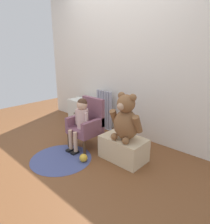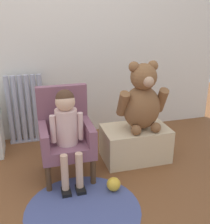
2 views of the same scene
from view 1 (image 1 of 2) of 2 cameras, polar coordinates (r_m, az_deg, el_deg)
The scene contains 10 objects.
ground_plane at distance 2.90m, azimuth -11.54°, elevation -11.88°, with size 6.00×6.00×0.00m, color brown.
back_wall at distance 3.38m, azimuth 4.71°, elevation 13.96°, with size 3.80×0.05×2.40m, color silver.
radiator at distance 3.62m, azimuth -0.26°, elevation 0.55°, with size 0.37×0.05×0.71m.
small_dresser at distance 3.84m, azimuth -6.94°, elevation -0.13°, with size 0.42×0.31×0.50m.
child_armchair at distance 2.96m, azimuth -5.05°, elevation -3.27°, with size 0.41×0.41×0.73m.
child_figure at distance 2.85m, azimuth -6.84°, elevation -1.28°, with size 0.25×0.35×0.75m.
low_bench at distance 2.69m, azimuth 5.28°, elevation -10.30°, with size 0.59×0.37×0.31m, color beige.
large_teddy_bear at distance 2.48m, azimuth 5.97°, elevation -2.19°, with size 0.44×0.31×0.60m.
floor_rug at distance 2.81m, azimuth -12.40°, elevation -12.86°, with size 0.81×0.81×0.01m, color #465085.
toy_ball at distance 2.68m, azimuth -6.17°, elevation -12.90°, with size 0.11×0.11×0.11m, color gold.
Camera 1 is at (2.10, -1.42, 1.40)m, focal length 32.00 mm.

